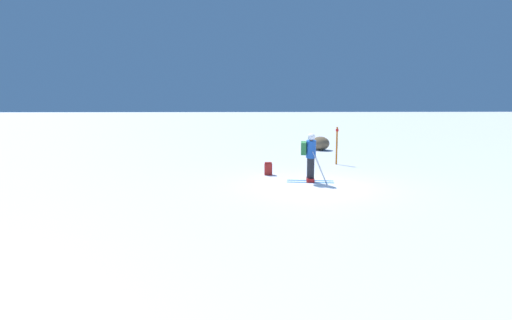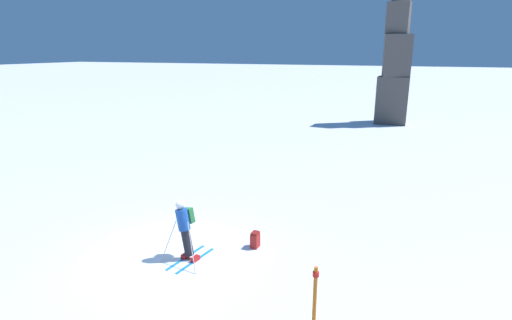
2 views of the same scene
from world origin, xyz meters
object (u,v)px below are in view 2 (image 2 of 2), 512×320
at_px(skier, 185,226).
at_px(spare_backpack, 255,240).
at_px(rock_pillar, 395,67).
at_px(trail_marker, 315,301).

height_order(skier, spare_backpack, skier).
bearing_deg(rock_pillar, skier, -99.52).
height_order(rock_pillar, trail_marker, rock_pillar).
distance_m(skier, spare_backpack, 2.23).
height_order(skier, rock_pillar, rock_pillar).
bearing_deg(skier, trail_marker, -16.36).
relative_size(spare_backpack, trail_marker, 0.29).
xyz_separation_m(skier, spare_backpack, (1.65, 1.31, -0.74)).
bearing_deg(skier, spare_backpack, 48.25).
distance_m(rock_pillar, spare_backpack, 24.51).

